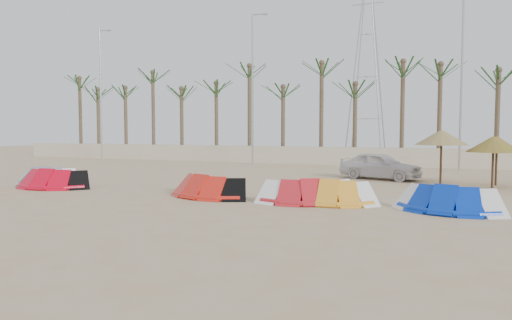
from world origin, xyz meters
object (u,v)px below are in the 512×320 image
at_px(kite_grey, 51,175).
at_px(parasol_mid, 493,144).
at_px(kite_red_mid, 211,185).
at_px(kite_blue, 447,197).
at_px(kite_red_left, 57,178).
at_px(car, 380,166).
at_px(kite_orange, 332,191).
at_px(parasol_right, 497,144).
at_px(kite_red_right, 313,190).
at_px(parasol_left, 442,137).

bearing_deg(kite_grey, parasol_mid, 18.48).
height_order(kite_red_mid, kite_blue, same).
relative_size(kite_grey, kite_red_left, 0.88).
bearing_deg(car, kite_orange, -166.25).
bearing_deg(kite_red_left, kite_grey, 147.34).
xyz_separation_m(kite_grey, parasol_right, (19.08, 7.38, 1.49)).
bearing_deg(parasol_mid, kite_red_right, -132.89).
bearing_deg(kite_red_right, parasol_left, 59.16).
relative_size(kite_red_mid, kite_red_right, 1.00).
bearing_deg(car, kite_red_left, 142.08).
distance_m(kite_orange, car, 8.62).
height_order(kite_orange, car, car).
height_order(kite_grey, parasol_mid, parasol_mid).
bearing_deg(kite_red_left, parasol_mid, 21.53).
relative_size(kite_red_left, car, 0.89).
relative_size(kite_grey, kite_red_right, 0.81).
xyz_separation_m(parasol_left, car, (-2.89, 1.62, -1.49)).
relative_size(kite_red_left, parasol_mid, 1.62).
relative_size(kite_grey, kite_red_mid, 0.81).
relative_size(kite_blue, parasol_right, 1.51).
xyz_separation_m(kite_red_left, kite_red_right, (11.52, 0.29, 0.00)).
height_order(kite_red_mid, parasol_right, parasol_right).
distance_m(kite_red_left, parasol_right, 19.78).
relative_size(kite_red_right, parasol_left, 1.57).
height_order(kite_red_mid, kite_orange, same).
bearing_deg(kite_orange, kite_blue, -3.14).
height_order(kite_red_left, parasol_left, parasol_left).
distance_m(kite_orange, parasol_right, 9.84).
xyz_separation_m(kite_red_left, parasol_right, (17.99, 8.08, 1.49)).
distance_m(kite_grey, kite_red_mid, 8.62).
relative_size(parasol_mid, car, 0.55).
bearing_deg(parasol_mid, kite_orange, -129.29).
xyz_separation_m(kite_red_mid, parasol_right, (10.47, 7.84, 1.49)).
height_order(kite_grey, car, car).
distance_m(parasol_mid, car, 5.45).
xyz_separation_m(kite_grey, parasol_mid, (18.85, 6.30, 1.49)).
xyz_separation_m(kite_grey, kite_blue, (16.97, -0.65, 0.00)).
relative_size(kite_blue, parasol_left, 1.35).
bearing_deg(parasol_mid, kite_red_left, -158.47).
bearing_deg(kite_grey, parasol_right, 21.13).
distance_m(parasol_right, car, 5.42).
relative_size(kite_grey, kite_orange, 1.03).
bearing_deg(parasol_left, car, 150.68).
xyz_separation_m(kite_blue, car, (-3.11, 8.80, 0.28)).
distance_m(kite_red_left, kite_red_mid, 7.52).
distance_m(kite_red_right, car, 8.65).
bearing_deg(kite_orange, parasol_mid, 50.71).
height_order(kite_red_mid, parasol_left, parasol_left).
height_order(kite_red_left, kite_red_mid, same).
distance_m(kite_red_left, car, 15.53).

